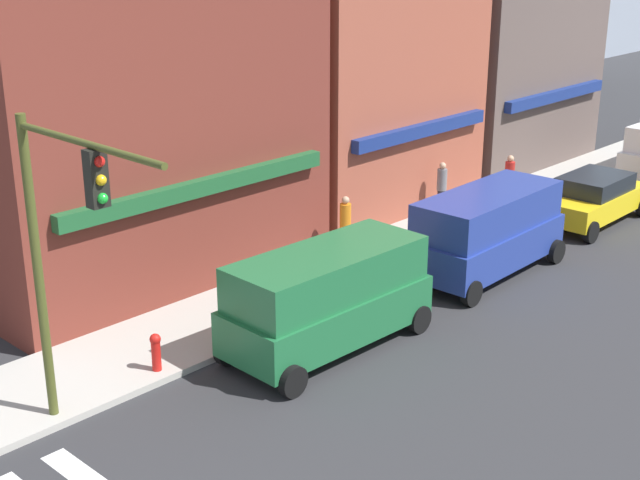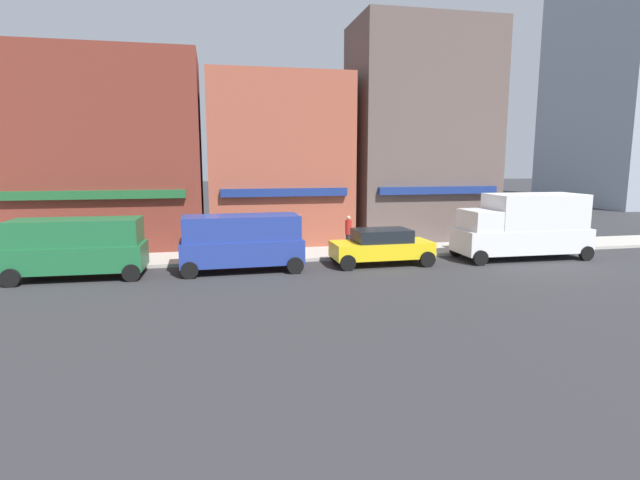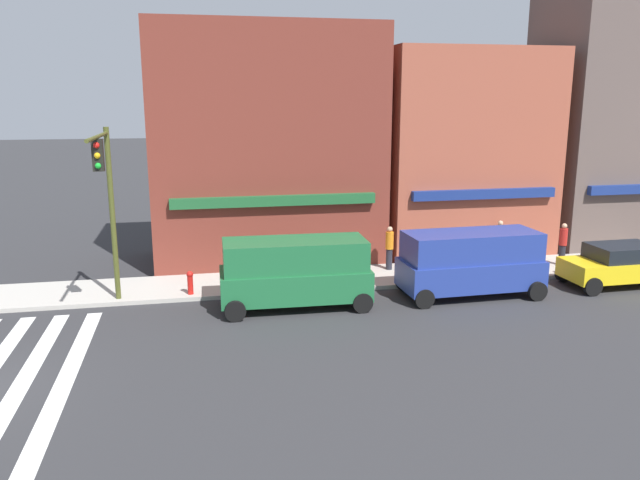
{
  "view_description": "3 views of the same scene",
  "coord_description": "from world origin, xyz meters",
  "px_view_note": "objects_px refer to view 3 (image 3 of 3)",
  "views": [
    {
      "loc": [
        -4.18,
        -7.79,
        9.09
      ],
      "look_at": [
        10.28,
        6.0,
        2.0
      ],
      "focal_mm": 50.0,
      "sensor_mm": 36.0,
      "label": 1
    },
    {
      "loc": [
        14.44,
        -15.99,
        4.57
      ],
      "look_at": [
        18.84,
        4.7,
        1.2
      ],
      "focal_mm": 28.0,
      "sensor_mm": 36.0,
      "label": 2
    },
    {
      "loc": [
        5.97,
        -15.23,
        6.95
      ],
      "look_at": [
        10.28,
        6.0,
        2.0
      ],
      "focal_mm": 35.0,
      "sensor_mm": 36.0,
      "label": 3
    }
  ],
  "objects_px": {
    "pedestrian_grey_coat": "(499,240)",
    "fire_hydrant": "(190,282)",
    "sedan_yellow": "(622,264)",
    "pedestrian_orange_vest": "(389,247)",
    "van_blue": "(471,261)",
    "van_green": "(295,271)",
    "pedestrian_red_jacket": "(563,243)",
    "traffic_signal": "(107,190)"
  },
  "relations": [
    {
      "from": "pedestrian_grey_coat",
      "to": "fire_hydrant",
      "type": "bearing_deg",
      "value": -28.92
    },
    {
      "from": "sedan_yellow",
      "to": "pedestrian_orange_vest",
      "type": "xyz_separation_m",
      "value": [
        -8.04,
        3.45,
        0.23
      ]
    },
    {
      "from": "sedan_yellow",
      "to": "pedestrian_orange_vest",
      "type": "height_order",
      "value": "pedestrian_orange_vest"
    },
    {
      "from": "sedan_yellow",
      "to": "fire_hydrant",
      "type": "relative_size",
      "value": 5.26
    },
    {
      "from": "traffic_signal",
      "to": "sedan_yellow",
      "type": "distance_m",
      "value": 18.71
    },
    {
      "from": "van_green",
      "to": "sedan_yellow",
      "type": "relative_size",
      "value": 1.14
    },
    {
      "from": "van_green",
      "to": "sedan_yellow",
      "type": "distance_m",
      "value": 12.47
    },
    {
      "from": "sedan_yellow",
      "to": "van_green",
      "type": "bearing_deg",
      "value": 179.06
    },
    {
      "from": "traffic_signal",
      "to": "sedan_yellow",
      "type": "bearing_deg",
      "value": -2.37
    },
    {
      "from": "van_blue",
      "to": "pedestrian_orange_vest",
      "type": "xyz_separation_m",
      "value": [
        -1.92,
        3.45,
        -0.21
      ]
    },
    {
      "from": "pedestrian_grey_coat",
      "to": "fire_hydrant",
      "type": "xyz_separation_m",
      "value": [
        -12.86,
        -2.03,
        -0.46
      ]
    },
    {
      "from": "van_green",
      "to": "van_blue",
      "type": "bearing_deg",
      "value": 1.58
    },
    {
      "from": "fire_hydrant",
      "to": "sedan_yellow",
      "type": "bearing_deg",
      "value": -6.08
    },
    {
      "from": "van_blue",
      "to": "sedan_yellow",
      "type": "relative_size",
      "value": 1.14
    },
    {
      "from": "traffic_signal",
      "to": "sedan_yellow",
      "type": "xyz_separation_m",
      "value": [
        18.41,
        -0.76,
        -3.25
      ]
    },
    {
      "from": "van_green",
      "to": "pedestrian_orange_vest",
      "type": "height_order",
      "value": "van_green"
    },
    {
      "from": "pedestrian_grey_coat",
      "to": "pedestrian_orange_vest",
      "type": "relative_size",
      "value": 1.0
    },
    {
      "from": "pedestrian_red_jacket",
      "to": "sedan_yellow",
      "type": "bearing_deg",
      "value": -35.35
    },
    {
      "from": "fire_hydrant",
      "to": "van_blue",
      "type": "bearing_deg",
      "value": -9.82
    },
    {
      "from": "pedestrian_grey_coat",
      "to": "sedan_yellow",
      "type": "bearing_deg",
      "value": 91.73
    },
    {
      "from": "van_green",
      "to": "sedan_yellow",
      "type": "bearing_deg",
      "value": 1.58
    },
    {
      "from": "van_green",
      "to": "pedestrian_orange_vest",
      "type": "bearing_deg",
      "value": 39.57
    },
    {
      "from": "pedestrian_red_jacket",
      "to": "pedestrian_orange_vest",
      "type": "bearing_deg",
      "value": -148.5
    },
    {
      "from": "van_blue",
      "to": "van_green",
      "type": "bearing_deg",
      "value": 178.62
    },
    {
      "from": "pedestrian_orange_vest",
      "to": "van_blue",
      "type": "bearing_deg",
      "value": 44.08
    },
    {
      "from": "van_green",
      "to": "fire_hydrant",
      "type": "height_order",
      "value": "van_green"
    },
    {
      "from": "sedan_yellow",
      "to": "pedestrian_grey_coat",
      "type": "relative_size",
      "value": 2.5
    },
    {
      "from": "pedestrian_grey_coat",
      "to": "traffic_signal",
      "type": "bearing_deg",
      "value": -26.93
    },
    {
      "from": "van_green",
      "to": "van_blue",
      "type": "height_order",
      "value": "same"
    },
    {
      "from": "pedestrian_red_jacket",
      "to": "fire_hydrant",
      "type": "relative_size",
      "value": 2.1
    },
    {
      "from": "traffic_signal",
      "to": "sedan_yellow",
      "type": "height_order",
      "value": "traffic_signal"
    },
    {
      "from": "traffic_signal",
      "to": "van_blue",
      "type": "relative_size",
      "value": 1.19
    },
    {
      "from": "traffic_signal",
      "to": "pedestrian_grey_coat",
      "type": "xyz_separation_m",
      "value": [
        15.31,
        2.97,
        -3.02
      ]
    },
    {
      "from": "sedan_yellow",
      "to": "van_blue",
      "type": "bearing_deg",
      "value": 179.06
    },
    {
      "from": "sedan_yellow",
      "to": "pedestrian_red_jacket",
      "type": "bearing_deg",
      "value": 105.89
    },
    {
      "from": "van_green",
      "to": "fire_hydrant",
      "type": "distance_m",
      "value": 3.93
    },
    {
      "from": "van_blue",
      "to": "pedestrian_red_jacket",
      "type": "relative_size",
      "value": 2.85
    },
    {
      "from": "sedan_yellow",
      "to": "pedestrian_grey_coat",
      "type": "height_order",
      "value": "pedestrian_grey_coat"
    },
    {
      "from": "traffic_signal",
      "to": "fire_hydrant",
      "type": "relative_size",
      "value": 7.16
    },
    {
      "from": "pedestrian_red_jacket",
      "to": "pedestrian_grey_coat",
      "type": "bearing_deg",
      "value": -167.47
    },
    {
      "from": "pedestrian_red_jacket",
      "to": "pedestrian_grey_coat",
      "type": "distance_m",
      "value": 2.53
    },
    {
      "from": "pedestrian_orange_vest",
      "to": "fire_hydrant",
      "type": "distance_m",
      "value": 8.11
    }
  ]
}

